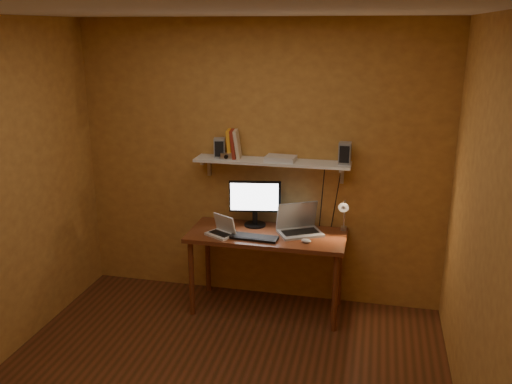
% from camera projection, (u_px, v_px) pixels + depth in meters
% --- Properties ---
extents(room, '(3.44, 3.24, 2.64)m').
position_uv_depth(room, '(207.00, 222.00, 3.50)').
color(room, '#602D18').
rests_on(room, ground).
extents(desk, '(1.40, 0.60, 0.75)m').
position_uv_depth(desk, '(267.00, 242.00, 4.85)').
color(desk, brown).
rests_on(desk, ground).
extents(wall_shelf, '(1.40, 0.25, 0.21)m').
position_uv_depth(wall_shelf, '(272.00, 162.00, 4.83)').
color(wall_shelf, white).
rests_on(wall_shelf, room).
extents(monitor, '(0.47, 0.23, 0.43)m').
position_uv_depth(monitor, '(255.00, 201.00, 4.95)').
color(monitor, black).
rests_on(monitor, desk).
extents(laptop, '(0.45, 0.41, 0.27)m').
position_uv_depth(laptop, '(299.00, 225.00, 4.83)').
color(laptop, gray).
rests_on(laptop, desk).
extents(netbook, '(0.29, 0.26, 0.18)m').
position_uv_depth(netbook, '(222.00, 229.00, 4.78)').
color(netbook, silver).
rests_on(netbook, desk).
extents(keyboard, '(0.42, 0.17, 0.02)m').
position_uv_depth(keyboard, '(254.00, 237.00, 4.70)').
color(keyboard, black).
rests_on(keyboard, desk).
extents(mouse, '(0.10, 0.08, 0.03)m').
position_uv_depth(mouse, '(306.00, 241.00, 4.61)').
color(mouse, silver).
rests_on(mouse, desk).
extents(desk_lamp, '(0.09, 0.23, 0.38)m').
position_uv_depth(desk_lamp, '(344.00, 212.00, 4.74)').
color(desk_lamp, silver).
rests_on(desk_lamp, desk).
extents(speaker_left, '(0.12, 0.12, 0.18)m').
position_uv_depth(speaker_left, '(219.00, 148.00, 4.90)').
color(speaker_left, gray).
rests_on(speaker_left, wall_shelf).
extents(speaker_right, '(0.11, 0.11, 0.19)m').
position_uv_depth(speaker_right, '(345.00, 153.00, 4.67)').
color(speaker_right, gray).
rests_on(speaker_right, wall_shelf).
extents(books, '(0.15, 0.18, 0.26)m').
position_uv_depth(books, '(233.00, 144.00, 4.88)').
color(books, orange).
rests_on(books, wall_shelf).
extents(shelf_camera, '(0.11, 0.06, 0.06)m').
position_uv_depth(shelf_camera, '(226.00, 156.00, 4.83)').
color(shelf_camera, silver).
rests_on(shelf_camera, wall_shelf).
extents(router, '(0.28, 0.19, 0.04)m').
position_uv_depth(router, '(281.00, 158.00, 4.80)').
color(router, silver).
rests_on(router, wall_shelf).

